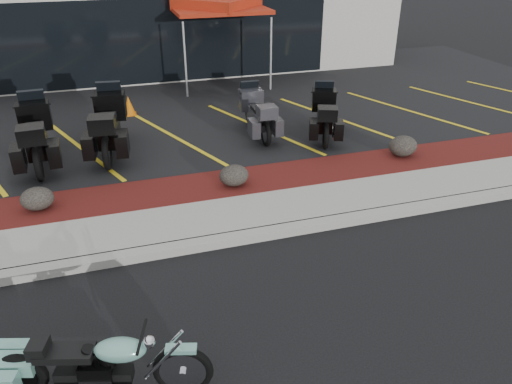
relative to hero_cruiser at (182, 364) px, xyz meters
name	(u,v)px	position (x,y,z in m)	size (l,w,h in m)	color
ground	(234,277)	(1.08, 1.89, -0.44)	(90.00, 90.00, 0.00)	black
curb	(220,241)	(1.08, 2.79, -0.37)	(24.00, 0.25, 0.15)	gray
sidewalk	(210,220)	(1.08, 3.49, -0.37)	(24.00, 1.20, 0.15)	gray
mulch_bed	(197,190)	(1.08, 4.69, -0.36)	(24.00, 1.20, 0.16)	#3E0E0E
upper_lot	(161,108)	(1.08, 10.09, -0.37)	(26.00, 9.60, 0.15)	black
dealership_building	(134,9)	(1.08, 16.36, 1.56)	(18.00, 8.16, 4.00)	#A8A197
boulder_left	(37,199)	(-1.82, 4.66, -0.08)	(0.59, 0.49, 0.41)	black
boulder_mid	(234,175)	(1.79, 4.54, -0.08)	(0.59, 0.49, 0.42)	black
boulder_right	(403,146)	(5.75, 4.84, -0.06)	(0.64, 0.54, 0.46)	black
hero_cruiser	(182,364)	(0.00, 0.00, 0.00)	(2.52, 0.64, 0.89)	#69A393
touring_black_front	(36,120)	(-1.96, 7.63, 0.41)	(2.41, 0.92, 1.40)	black
touring_black_mid	(112,111)	(-0.30, 7.81, 0.42)	(2.44, 0.93, 1.42)	black
touring_grey	(250,103)	(3.07, 7.75, 0.29)	(2.01, 0.77, 1.17)	#2D2D32
touring_black_rear	(323,104)	(4.83, 7.13, 0.30)	(2.05, 0.78, 1.19)	black
traffic_cone	(129,106)	(0.17, 9.52, -0.03)	(0.33, 0.33, 0.52)	#CA5F06
popup_canopy	(217,5)	(3.31, 12.05, 2.11)	(3.35, 3.35, 2.65)	silver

